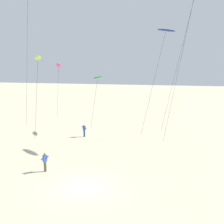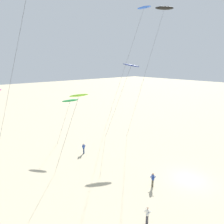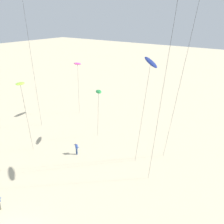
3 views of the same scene
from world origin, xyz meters
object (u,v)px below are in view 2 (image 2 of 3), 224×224
Objects in this scene: kite_navy at (131,66)px; kite_flyer_middle at (147,215)px; kite_lime at (79,96)px; kite_flyer_nearest at (84,148)px; kite_green at (70,101)px; kite_flyer_furthest at (153,179)px; kite_blue at (143,11)px; kite_black at (164,9)px.

kite_flyer_middle is (-13.18, -15.13, -12.12)m from kite_navy.
kite_lime is 14.74m from kite_navy.
kite_flyer_middle is at bearing -101.64° from kite_flyer_nearest.
kite_navy is at bearing 1.05° from kite_flyer_nearest.
kite_navy is 15.78m from kite_flyer_nearest.
kite_green is 4.79× the size of kite_flyer_nearest.
kite_lime is at bearing 124.11° from kite_flyer_furthest.
kite_blue is at bearing 43.50° from kite_flyer_middle.
kite_lime is 22.58m from kite_blue.
kite_lime is 21.28m from kite_black.
kite_blue is 32.23m from kite_flyer_middle.
kite_green is 0.36× the size of kite_black.
kite_flyer_nearest is at bearing 78.36° from kite_flyer_middle.
kite_navy is 19.25m from kite_flyer_furthest.
kite_flyer_middle is at bearing -100.22° from kite_green.
kite_navy is at bearing 20.58° from kite_lime.
kite_flyer_middle is at bearing -88.24° from kite_lime.
kite_flyer_furthest is (-12.81, -13.51, -21.64)m from kite_blue.
kite_lime reaches higher than kite_flyer_furthest.
kite_flyer_middle is at bearing -145.30° from kite_black.
kite_lime is 10.83m from kite_flyer_nearest.
kite_lime reaches higher than kite_flyer_middle.
kite_flyer_nearest is 1.00× the size of kite_flyer_middle.
kite_flyer_furthest is at bearing -125.41° from kite_navy.
kite_flyer_furthest is at bearing -86.26° from kite_green.
kite_flyer_middle is (-17.33, -16.45, -21.64)m from kite_blue.
kite_green is 20.57m from kite_blue.
kite_flyer_nearest is 15.25m from kite_flyer_middle.
kite_navy is 8.12× the size of kite_flyer_nearest.
kite_lime is at bearing -173.98° from kite_black.
kite_navy reaches higher than kite_green.
kite_black is 29.65m from kite_flyer_middle.
kite_lime is at bearing 91.76° from kite_flyer_middle.
kite_black is at bearing -12.13° from kite_flyer_nearest.
kite_navy is at bearing -162.35° from kite_blue.
kite_flyer_nearest is at bearing 96.84° from kite_flyer_furthest.
kite_navy is at bearing 141.26° from kite_black.
kite_lime is 13.54m from kite_flyer_middle.
kite_blue is at bearing 46.52° from kite_flyer_furthest.
kite_blue reaches higher than kite_flyer_furthest.
kite_navy is (-4.01, 3.22, -8.89)m from kite_black.
kite_blue is 1.72× the size of kite_navy.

